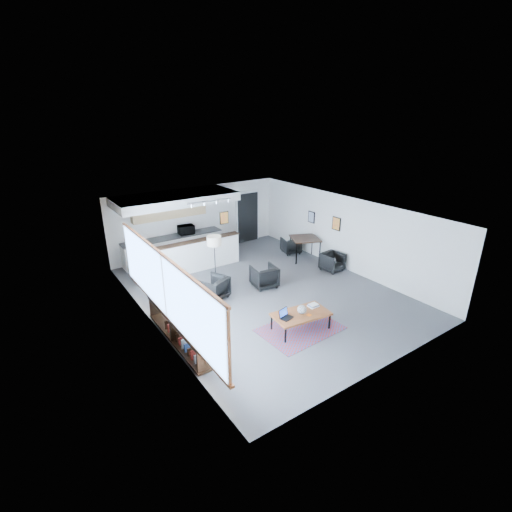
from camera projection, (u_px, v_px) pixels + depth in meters
room at (264, 253)px, 11.15m from camera, size 7.02×9.02×2.62m
window at (165, 288)px, 8.58m from camera, size 0.10×5.95×1.66m
console at (178, 331)px, 8.96m from camera, size 0.35×3.00×0.80m
kitchenette at (177, 228)px, 13.34m from camera, size 4.20×1.96×2.60m
doorway at (247, 217)px, 15.84m from camera, size 1.10×0.12×2.15m
track_light at (210, 202)px, 12.08m from camera, size 1.60×0.07×0.15m
wall_art_lower at (336, 224)px, 13.19m from camera, size 0.03×0.38×0.48m
wall_art_upper at (311, 217)px, 14.21m from camera, size 0.03×0.34×0.44m
kilim_rug at (300, 329)px, 9.62m from camera, size 2.12×1.49×0.01m
coffee_table at (301, 314)px, 9.47m from camera, size 1.53×0.94×0.47m
laptop at (285, 315)px, 9.24m from camera, size 0.36×0.32×0.22m
ceramic_pot at (302, 309)px, 9.40m from camera, size 0.23×0.23×0.23m
book_stack at (313, 305)px, 9.76m from camera, size 0.27×0.21×0.08m
coaster at (309, 315)px, 9.37m from camera, size 0.13×0.13×0.01m
armchair_left at (214, 287)px, 11.07m from camera, size 0.97×0.94×0.77m
armchair_right at (264, 275)px, 11.86m from camera, size 0.84×0.80×0.77m
floor_lamp at (214, 242)px, 11.76m from camera, size 0.60×0.60×1.61m
dining_table at (305, 240)px, 13.94m from camera, size 1.33×1.33×0.85m
dining_chair_near at (332, 262)px, 13.09m from camera, size 0.65×0.61×0.61m
dining_chair_far at (291, 246)px, 14.73m from camera, size 0.69×0.66×0.59m
microwave at (186, 229)px, 14.05m from camera, size 0.62×0.39×0.40m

